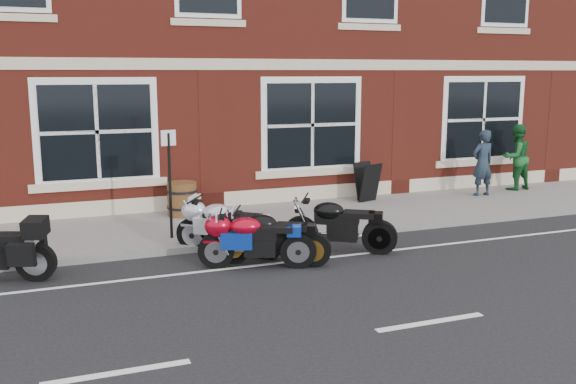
% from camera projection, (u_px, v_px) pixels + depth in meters
% --- Properties ---
extents(ground, '(80.00, 80.00, 0.00)m').
position_uv_depth(ground, '(334.00, 261.00, 11.16)').
color(ground, black).
rests_on(ground, ground).
extents(sidewalk, '(30.00, 3.00, 0.12)m').
position_uv_depth(sidewalk, '(275.00, 220.00, 13.90)').
color(sidewalk, slate).
rests_on(sidewalk, ground).
extents(kerb, '(30.00, 0.16, 0.12)m').
position_uv_depth(kerb, '(303.00, 238.00, 12.45)').
color(kerb, slate).
rests_on(kerb, ground).
extents(moto_sport_red, '(1.88, 0.82, 0.89)m').
position_uv_depth(moto_sport_red, '(255.00, 238.00, 10.66)').
color(moto_sport_red, black).
rests_on(moto_sport_red, ground).
extents(moto_sport_black, '(1.79, 1.07, 0.89)m').
position_uv_depth(moto_sport_black, '(271.00, 235.00, 10.83)').
color(moto_sport_black, black).
rests_on(moto_sport_black, ground).
extents(moto_sport_silver, '(1.67, 1.45, 0.94)m').
position_uv_depth(moto_sport_silver, '(228.00, 225.00, 11.44)').
color(moto_sport_silver, black).
rests_on(moto_sport_silver, ground).
extents(moto_naked_black, '(1.81, 1.25, 0.93)m').
position_uv_depth(moto_naked_black, '(338.00, 223.00, 11.62)').
color(moto_naked_black, black).
rests_on(moto_naked_black, ground).
extents(pedestrian_left, '(0.62, 0.42, 1.68)m').
position_uv_depth(pedestrian_left, '(483.00, 163.00, 16.24)').
color(pedestrian_left, '#1C2734').
rests_on(pedestrian_left, sidewalk).
extents(pedestrian_right, '(0.90, 0.73, 1.75)m').
position_uv_depth(pedestrian_right, '(516.00, 157.00, 17.07)').
color(pedestrian_right, '#175122').
rests_on(pedestrian_right, sidewalk).
extents(a_board_sign, '(0.65, 0.52, 0.94)m').
position_uv_depth(a_board_sign, '(367.00, 182.00, 15.63)').
color(a_board_sign, black).
rests_on(a_board_sign, sidewalk).
extents(barrel_planter, '(0.67, 0.67, 0.75)m').
position_uv_depth(barrel_planter, '(182.00, 199.00, 14.04)').
color(barrel_planter, '#513715').
rests_on(barrel_planter, sidewalk).
extents(parking_sign, '(0.29, 0.09, 2.05)m').
position_uv_depth(parking_sign, '(170.00, 176.00, 12.00)').
color(parking_sign, black).
rests_on(parking_sign, sidewalk).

